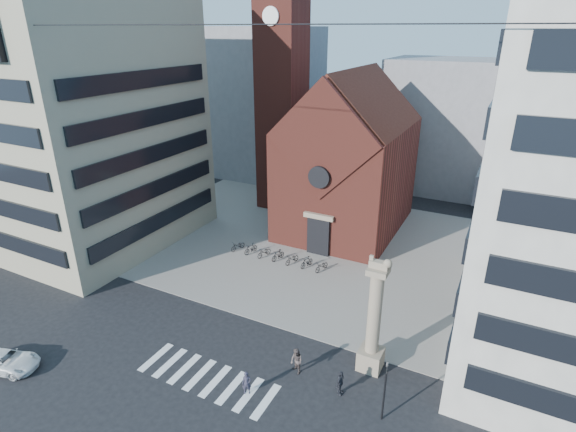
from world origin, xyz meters
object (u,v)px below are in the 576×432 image
(traffic_light, at_px, (385,390))
(white_car, at_px, (5,361))
(pedestrian_0, at_px, (247,383))
(scooter_0, at_px, (238,246))
(lion_column, at_px, (374,326))
(pedestrian_2, at_px, (340,383))
(pedestrian_1, at_px, (297,361))

(traffic_light, bearing_deg, white_car, -162.75)
(white_car, bearing_deg, pedestrian_0, -87.37)
(scooter_0, bearing_deg, lion_column, -15.60)
(lion_column, xyz_separation_m, traffic_light, (1.99, -4.00, -1.17))
(pedestrian_2, xyz_separation_m, scooter_0, (-16.89, 14.06, -0.35))
(traffic_light, xyz_separation_m, scooter_0, (-19.89, 14.81, -1.75))
(pedestrian_0, bearing_deg, white_car, 169.77)
(pedestrian_0, distance_m, scooter_0, 20.33)
(white_car, relative_size, pedestrian_2, 2.59)
(lion_column, bearing_deg, scooter_0, 148.86)
(pedestrian_2, bearing_deg, pedestrian_0, 121.92)
(lion_column, relative_size, white_car, 1.88)
(scooter_0, bearing_deg, pedestrian_1, -29.54)
(lion_column, height_order, scooter_0, lion_column)
(lion_column, height_order, traffic_light, lion_column)
(traffic_light, xyz_separation_m, pedestrian_0, (-8.35, -1.92, -1.46))
(white_car, bearing_deg, lion_column, -79.46)
(white_car, bearing_deg, traffic_light, -89.53)
(pedestrian_0, xyz_separation_m, scooter_0, (-11.54, 16.74, -0.29))
(traffic_light, bearing_deg, pedestrian_1, 169.12)
(traffic_light, distance_m, pedestrian_0, 8.69)
(white_car, relative_size, pedestrian_1, 2.40)
(pedestrian_0, bearing_deg, traffic_light, -16.68)
(lion_column, xyz_separation_m, pedestrian_0, (-6.36, -5.92, -2.63))
(pedestrian_2, bearing_deg, scooter_0, 55.61)
(traffic_light, distance_m, scooter_0, 24.86)
(traffic_light, height_order, pedestrian_2, traffic_light)
(lion_column, relative_size, pedestrian_1, 4.52)
(lion_column, distance_m, pedestrian_2, 4.26)
(pedestrian_2, bearing_deg, white_car, 116.65)
(pedestrian_2, bearing_deg, lion_column, -11.86)
(lion_column, height_order, pedestrian_1, lion_column)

